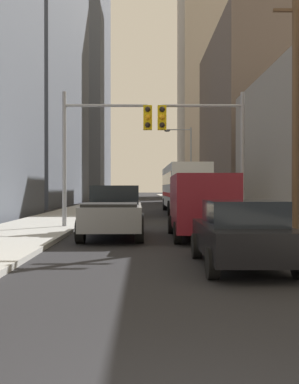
% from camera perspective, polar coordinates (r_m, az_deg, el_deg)
% --- Properties ---
extents(sidewalk_left, '(3.82, 160.00, 0.15)m').
position_cam_1_polar(sidewalk_left, '(53.09, -5.88, -1.41)').
color(sidewalk_left, '#9E9E99').
rests_on(sidewalk_left, ground).
extents(sidewalk_right, '(3.82, 160.00, 0.15)m').
position_cam_1_polar(sidewalk_right, '(53.17, 5.36, -1.41)').
color(sidewalk_right, '#9E9E99').
rests_on(sidewalk_right, ground).
extents(city_bus, '(2.67, 11.52, 3.40)m').
position_cam_1_polar(city_bus, '(32.88, 4.31, 0.68)').
color(city_bus, silver).
rests_on(city_bus, ground).
extents(pickup_truck_grey, '(2.20, 5.43, 1.90)m').
position_cam_1_polar(pickup_truck_grey, '(16.66, -4.52, -2.50)').
color(pickup_truck_grey, slate).
rests_on(pickup_truck_grey, ground).
extents(cargo_van_maroon, '(2.16, 5.25, 2.26)m').
position_cam_1_polar(cargo_van_maroon, '(16.34, 6.47, -1.32)').
color(cargo_van_maroon, maroon).
rests_on(cargo_van_maroon, ground).
extents(sedan_black, '(1.95, 4.21, 1.52)m').
position_cam_1_polar(sedan_black, '(10.45, 11.55, -5.15)').
color(sedan_black, black).
rests_on(sedan_black, ground).
extents(sedan_beige, '(1.95, 4.23, 1.52)m').
position_cam_1_polar(sedan_beige, '(23.97, -3.62, -1.99)').
color(sedan_beige, '#C6B793').
rests_on(sedan_beige, ground).
extents(sedan_white, '(1.95, 4.24, 1.52)m').
position_cam_1_polar(sedan_white, '(29.13, -3.16, -1.56)').
color(sedan_white, white).
rests_on(sedan_white, ground).
extents(traffic_signal_near_left, '(3.91, 0.44, 6.00)m').
position_cam_1_polar(traffic_signal_near_left, '(19.93, -5.92, 6.95)').
color(traffic_signal_near_left, gray).
rests_on(traffic_signal_near_left, ground).
extents(traffic_signal_near_right, '(3.81, 0.44, 6.00)m').
position_cam_1_polar(traffic_signal_near_right, '(20.03, 7.08, 6.90)').
color(traffic_signal_near_right, gray).
rests_on(traffic_signal_near_right, ground).
extents(utility_pole_right, '(2.20, 0.28, 10.23)m').
position_cam_1_polar(utility_pole_right, '(19.19, 17.90, 11.25)').
color(utility_pole_right, brown).
rests_on(utility_pole_right, ground).
extents(street_lamp_right, '(2.60, 0.32, 7.50)m').
position_cam_1_polar(street_lamp_right, '(42.59, 4.68, 4.17)').
color(street_lamp_right, gray).
rests_on(street_lamp_right, ground).
extents(building_left_far_tower, '(14.56, 26.34, 73.16)m').
position_cam_1_polar(building_left_far_tower, '(103.86, -9.74, 20.00)').
color(building_left_far_tower, '#4C515B').
rests_on(building_left_far_tower, ground).
extents(building_right_mid_block, '(18.70, 24.13, 20.02)m').
position_cam_1_polar(building_right_mid_block, '(57.61, 17.20, 8.62)').
color(building_right_mid_block, '#66564C').
rests_on(building_right_mid_block, ground).
extents(building_right_far_highrise, '(15.32, 19.83, 54.31)m').
position_cam_1_polar(building_right_far_highrise, '(101.26, 8.42, 14.94)').
color(building_right_far_highrise, '#B7A893').
rests_on(building_right_far_highrise, ground).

